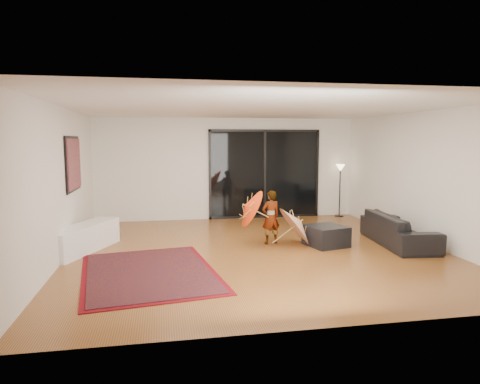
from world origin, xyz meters
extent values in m
plane|color=brown|center=(0.00, 0.00, 0.00)|extent=(7.00, 7.00, 0.00)
plane|color=white|center=(0.00, 0.00, 2.70)|extent=(7.00, 7.00, 0.00)
plane|color=silver|center=(0.00, 3.50, 1.35)|extent=(7.00, 0.00, 7.00)
plane|color=silver|center=(0.00, -3.50, 1.35)|extent=(7.00, 0.00, 7.00)
plane|color=silver|center=(-3.50, 0.00, 1.35)|extent=(0.00, 7.00, 7.00)
plane|color=silver|center=(3.50, 0.00, 1.35)|extent=(0.00, 7.00, 7.00)
cube|color=black|center=(1.00, 3.47, 1.20)|extent=(3.00, 0.04, 2.40)
cube|color=black|center=(1.00, 3.45, 2.37)|extent=(3.06, 0.06, 0.06)
cube|color=black|center=(1.00, 3.45, 0.03)|extent=(3.06, 0.06, 0.06)
cube|color=black|center=(1.00, 3.45, 1.20)|extent=(0.06, 0.06, 2.40)
cube|color=black|center=(-3.48, 1.00, 1.65)|extent=(0.02, 1.28, 1.08)
cube|color=#1E4B32|center=(-3.46, 1.00, 1.65)|extent=(0.03, 1.18, 0.98)
cube|color=white|center=(-3.25, 0.53, 0.26)|extent=(1.18, 1.87, 0.51)
cube|color=#424244|center=(-3.25, 0.64, 0.17)|extent=(0.35, 0.35, 0.34)
cube|color=#5F080F|center=(-2.00, -1.06, 0.01)|extent=(2.43, 3.11, 0.01)
cube|color=#631E09|center=(-2.00, -1.06, 0.01)|extent=(2.25, 2.93, 0.02)
imported|color=black|center=(2.95, -0.04, 0.31)|extent=(1.04, 2.19, 0.62)
cube|color=black|center=(1.46, 0.11, 0.20)|extent=(0.86, 0.86, 0.40)
cylinder|color=black|center=(3.10, 3.25, 0.01)|extent=(0.25, 0.25, 0.03)
cylinder|color=black|center=(3.10, 3.25, 0.67)|extent=(0.03, 0.03, 1.34)
cone|color=#FFD899|center=(3.10, 3.25, 1.36)|extent=(0.25, 0.25, 0.20)
imported|color=#999999|center=(0.41, 0.49, 0.55)|extent=(0.45, 0.35, 1.10)
cone|color=red|center=(-0.14, 0.44, 0.73)|extent=(0.53, 0.81, 0.79)
cylinder|color=#A68347|center=(-0.14, 0.44, 0.40)|extent=(0.45, 0.02, 0.26)
cylinder|color=#A68347|center=(-0.14, 0.44, 0.84)|extent=(0.06, 0.02, 0.04)
cone|color=silver|center=(1.01, 0.34, 0.51)|extent=(0.70, 0.92, 0.85)
cylinder|color=#A68347|center=(1.01, 0.34, 0.13)|extent=(0.46, 0.02, 0.34)
cylinder|color=#A68347|center=(1.01, 0.34, 0.62)|extent=(0.05, 0.02, 0.05)
camera|label=1|loc=(-1.77, -7.84, 2.10)|focal=32.00mm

